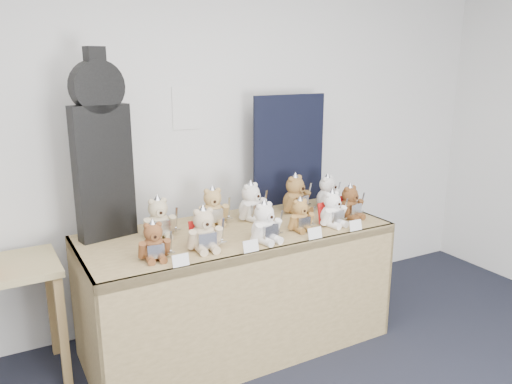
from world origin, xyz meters
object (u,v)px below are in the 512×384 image
teddy_front_far_left (154,243)px  teddy_front_far_right (332,210)px  teddy_front_right (300,216)px  teddy_back_centre_right (252,203)px  teddy_front_centre (265,224)px  teddy_front_end (350,203)px  teddy_back_centre_left (213,208)px  display_table (242,259)px  teddy_back_left (159,219)px  teddy_back_end (328,194)px  teddy_back_right (296,196)px  guitar_case (102,148)px  teddy_front_left (204,231)px

teddy_front_far_left → teddy_front_far_right: size_ratio=0.92×
teddy_front_right → teddy_back_centre_right: 0.39m
teddy_front_centre → teddy_front_right: size_ratio=1.18×
teddy_front_end → teddy_back_centre_left: size_ratio=0.93×
teddy_back_centre_left → display_table: bearing=-61.3°
display_table → teddy_back_left: (-0.49, 0.19, 0.29)m
teddy_back_centre_left → teddy_back_end: (0.91, -0.05, -0.00)m
teddy_front_end → teddy_back_right: 0.40m
guitar_case → display_table: bearing=-35.9°
guitar_case → teddy_back_left: guitar_case is taller
teddy_back_right → teddy_back_end: bearing=-23.0°
teddy_front_right → teddy_back_end: teddy_back_end is taller
teddy_front_left → teddy_back_centre_left: bearing=63.1°
teddy_front_right → teddy_back_left: bearing=161.5°
teddy_front_left → teddy_back_left: same height
teddy_front_far_left → teddy_back_left: size_ratio=0.86×
teddy_back_centre_left → teddy_back_centre_right: 0.28m
teddy_front_far_left → teddy_front_right: bearing=7.6°
guitar_case → teddy_back_left: 0.55m
teddy_back_end → teddy_front_far_left: bearing=170.4°
teddy_front_left → display_table: bearing=28.1°
teddy_back_right → teddy_front_right: bearing=-135.7°
display_table → teddy_front_far_left: (-0.63, -0.16, 0.28)m
teddy_front_left → teddy_back_centre_left: teddy_front_left is taller
teddy_back_centre_left → guitar_case: bearing=-175.3°
teddy_front_far_left → teddy_front_far_right: teddy_front_far_right is taller
teddy_front_centre → teddy_back_centre_left: teddy_back_centre_left is taller
guitar_case → teddy_front_far_left: (0.15, -0.49, -0.47)m
teddy_front_left → teddy_front_end: teddy_front_left is taller
teddy_back_end → teddy_front_end: bearing=-115.8°
teddy_front_right → teddy_front_centre: bearing=-164.2°
teddy_front_right → teddy_front_far_right: 0.24m
teddy_back_centre_right → teddy_back_right: (0.37, 0.01, 0.01)m
display_table → teddy_front_right: size_ratio=8.41×
teddy_front_far_right → teddy_back_centre_right: (-0.42, 0.37, 0.01)m
teddy_front_centre → teddy_front_far_right: bearing=-5.9°
teddy_front_far_right → teddy_back_right: size_ratio=0.85×
teddy_front_centre → teddy_front_end: teddy_front_centre is taller
teddy_front_left → teddy_front_centre: 0.38m
teddy_front_far_left → teddy_front_centre: 0.68m
teddy_front_right → teddy_back_centre_right: size_ratio=0.81×
teddy_front_far_left → teddy_front_end: teddy_front_end is taller
guitar_case → teddy_front_centre: size_ratio=4.07×
teddy_back_left → teddy_back_end: size_ratio=1.01×
teddy_front_left → teddy_back_end: bearing=20.3°
teddy_front_far_right → teddy_front_left: bearing=170.5°
teddy_front_centre → teddy_back_left: teddy_back_left is taller
teddy_front_far_right → teddy_back_left: bearing=153.0°
teddy_back_centre_right → display_table: bearing=-148.7°
teddy_front_left → teddy_front_right: teddy_front_left is taller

